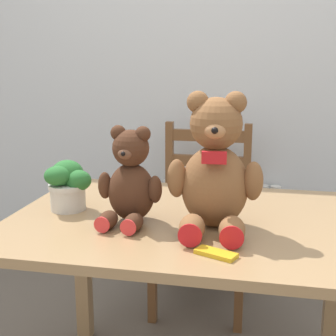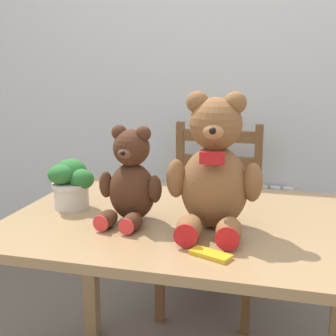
% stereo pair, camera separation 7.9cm
% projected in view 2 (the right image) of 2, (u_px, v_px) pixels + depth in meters
% --- Properties ---
extents(wall_back, '(8.00, 0.04, 2.60)m').
position_uv_depth(wall_back, '(236.00, 51.00, 2.51)').
color(wall_back, silver).
rests_on(wall_back, ground_plane).
extents(radiator, '(0.67, 0.10, 0.58)m').
position_uv_depth(radiator, '(231.00, 238.00, 2.68)').
color(radiator, silver).
rests_on(radiator, ground_plane).
extents(dining_table, '(1.17, 0.85, 0.74)m').
position_uv_depth(dining_table, '(188.00, 249.00, 1.57)').
color(dining_table, '#9E7A51').
rests_on(dining_table, ground_plane).
extents(wooden_chair_behind, '(0.46, 0.45, 0.93)m').
position_uv_depth(wooden_chair_behind, '(212.00, 216.00, 2.39)').
color(wooden_chair_behind, brown).
rests_on(wooden_chair_behind, ground_plane).
extents(teddy_bear_left, '(0.22, 0.22, 0.31)m').
position_uv_depth(teddy_bear_left, '(131.00, 181.00, 1.49)').
color(teddy_bear_left, '#472819').
rests_on(teddy_bear_left, dining_table).
extents(teddy_bear_right, '(0.29, 0.30, 0.42)m').
position_uv_depth(teddy_bear_right, '(214.00, 171.00, 1.41)').
color(teddy_bear_right, brown).
rests_on(teddy_bear_right, dining_table).
extents(potted_plant, '(0.16, 0.15, 0.17)m').
position_uv_depth(potted_plant, '(71.00, 182.00, 1.63)').
color(potted_plant, beige).
rests_on(potted_plant, dining_table).
extents(chocolate_bar, '(0.12, 0.09, 0.01)m').
position_uv_depth(chocolate_bar, '(211.00, 255.00, 1.24)').
color(chocolate_bar, gold).
rests_on(chocolate_bar, dining_table).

